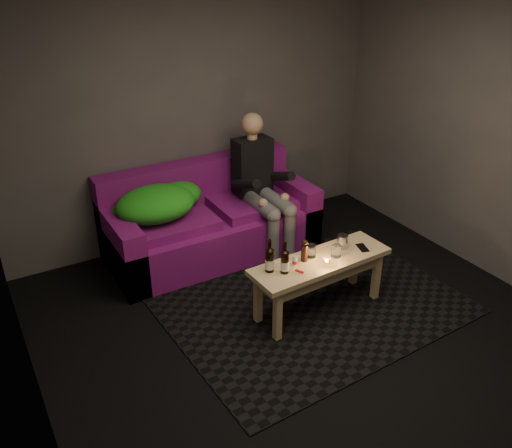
{
  "coord_description": "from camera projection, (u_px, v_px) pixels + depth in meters",
  "views": [
    {
      "loc": [
        -2.12,
        -2.57,
        2.77
      ],
      "look_at": [
        0.11,
        1.26,
        0.5
      ],
      "focal_mm": 38.0,
      "sensor_mm": 36.0,
      "label": 1
    }
  ],
  "objects": [
    {
      "name": "person",
      "position": [
        261.0,
        183.0,
        5.31
      ],
      "size": [
        0.37,
        0.85,
        1.36
      ],
      "color": "black",
      "rests_on": "sofa"
    },
    {
      "name": "steel_cup",
      "position": [
        343.0,
        242.0,
        4.55
      ],
      "size": [
        0.11,
        0.11,
        0.12
      ],
      "primitive_type": "cylinder",
      "rotation": [
        0.0,
        0.0,
        -0.23
      ],
      "color": "#AFB2B6",
      "rests_on": "coffee_table"
    },
    {
      "name": "smartphone",
      "position": [
        362.0,
        248.0,
        4.57
      ],
      "size": [
        0.11,
        0.15,
        0.01
      ],
      "primitive_type": "cube",
      "rotation": [
        0.0,
        0.0,
        -0.28
      ],
      "color": "black",
      "rests_on": "coffee_table"
    },
    {
      "name": "pepper_mill",
      "position": [
        304.0,
        253.0,
        4.36
      ],
      "size": [
        0.07,
        0.07,
        0.14
      ],
      "primitive_type": "cylinder",
      "rotation": [
        0.0,
        0.0,
        0.39
      ],
      "color": "black",
      "rests_on": "coffee_table"
    },
    {
      "name": "beer_bottle_b",
      "position": [
        285.0,
        262.0,
        4.19
      ],
      "size": [
        0.07,
        0.07,
        0.27
      ],
      "color": "black",
      "rests_on": "coffee_table"
    },
    {
      "name": "sofa",
      "position": [
        210.0,
        223.0,
        5.4
      ],
      "size": [
        2.04,
        0.92,
        0.88
      ],
      "color": "#730F71",
      "rests_on": "floor"
    },
    {
      "name": "salt_shaker",
      "position": [
        295.0,
        261.0,
        4.31
      ],
      "size": [
        0.05,
        0.05,
        0.08
      ],
      "primitive_type": "cylinder",
      "rotation": [
        0.0,
        0.0,
        0.23
      ],
      "color": "silver",
      "rests_on": "coffee_table"
    },
    {
      "name": "room",
      "position": [
        299.0,
        127.0,
        3.8
      ],
      "size": [
        4.5,
        4.5,
        4.5
      ],
      "color": "silver",
      "rests_on": "ground"
    },
    {
      "name": "tumbler_back",
      "position": [
        311.0,
        251.0,
        4.43
      ],
      "size": [
        0.12,
        0.12,
        0.11
      ],
      "primitive_type": "cylinder",
      "rotation": [
        0.0,
        0.0,
        -0.41
      ],
      "color": "white",
      "rests_on": "coffee_table"
    },
    {
      "name": "red_lighter",
      "position": [
        300.0,
        271.0,
        4.23
      ],
      "size": [
        0.05,
        0.08,
        0.01
      ],
      "primitive_type": "cube",
      "rotation": [
        0.0,
        0.0,
        0.41
      ],
      "color": "red",
      "rests_on": "coffee_table"
    },
    {
      "name": "tealight",
      "position": [
        327.0,
        262.0,
        4.33
      ],
      "size": [
        0.06,
        0.06,
        0.05
      ],
      "color": "white",
      "rests_on": "coffee_table"
    },
    {
      "name": "coffee_table",
      "position": [
        320.0,
        268.0,
        4.45
      ],
      "size": [
        1.24,
        0.44,
        0.5
      ],
      "rotation": [
        0.0,
        0.0,
        0.05
      ],
      "color": "tan",
      "rests_on": "rug"
    },
    {
      "name": "floor",
      "position": [
        326.0,
        348.0,
        4.19
      ],
      "size": [
        4.5,
        4.5,
        0.0
      ],
      "primitive_type": "plane",
      "color": "black",
      "rests_on": "ground"
    },
    {
      "name": "rug",
      "position": [
        314.0,
        306.0,
        4.68
      ],
      "size": [
        2.52,
        1.89,
        0.01
      ],
      "primitive_type": "cube",
      "rotation": [
        0.0,
        0.0,
        0.05
      ],
      "color": "black",
      "rests_on": "floor"
    },
    {
      "name": "green_blanket",
      "position": [
        159.0,
        203.0,
        5.0
      ],
      "size": [
        0.9,
        0.61,
        0.31
      ],
      "color": "#27901A",
      "rests_on": "sofa"
    },
    {
      "name": "tumbler_front",
      "position": [
        336.0,
        251.0,
        4.43
      ],
      "size": [
        0.11,
        0.11,
        0.1
      ],
      "primitive_type": "cylinder",
      "rotation": [
        0.0,
        0.0,
        -0.38
      ],
      "color": "white",
      "rests_on": "coffee_table"
    },
    {
      "name": "beer_bottle_a",
      "position": [
        270.0,
        260.0,
        4.2
      ],
      "size": [
        0.07,
        0.07,
        0.28
      ],
      "color": "black",
      "rests_on": "coffee_table"
    }
  ]
}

